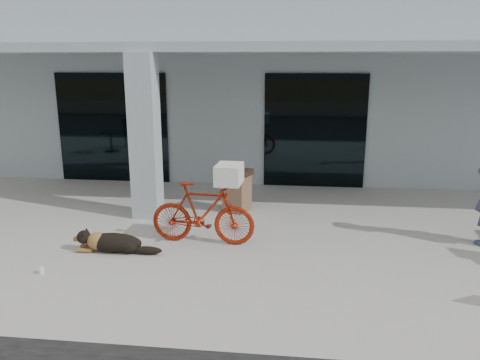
# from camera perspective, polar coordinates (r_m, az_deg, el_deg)

# --- Properties ---
(ground) EXTENTS (80.00, 80.00, 0.00)m
(ground) POSITION_cam_1_polar(r_m,az_deg,el_deg) (7.01, -4.83, -10.68)
(ground) COLOR #A8A69F
(ground) RESTS_ON ground
(building) EXTENTS (22.00, 7.00, 4.50)m
(building) POSITION_cam_1_polar(r_m,az_deg,el_deg) (14.80, 1.57, 11.44)
(building) COLOR #9EACB3
(building) RESTS_ON ground
(storefront_glass_left) EXTENTS (2.80, 0.06, 2.70)m
(storefront_glass_left) POSITION_cam_1_polar(r_m,az_deg,el_deg) (12.18, -15.24, 6.14)
(storefront_glass_left) COLOR black
(storefront_glass_left) RESTS_ON ground
(storefront_glass_right) EXTENTS (2.40, 0.06, 2.70)m
(storefront_glass_right) POSITION_cam_1_polar(r_m,az_deg,el_deg) (11.33, 9.09, 5.89)
(storefront_glass_right) COLOR black
(storefront_glass_right) RESTS_ON ground
(column) EXTENTS (0.50, 0.50, 3.12)m
(column) POSITION_cam_1_polar(r_m,az_deg,el_deg) (9.08, -11.51, 5.13)
(column) COLOR #9EACB3
(column) RESTS_ON ground
(overhang) EXTENTS (22.00, 2.80, 0.18)m
(overhang) POSITION_cam_1_polar(r_m,az_deg,el_deg) (9.92, -0.99, 15.70)
(overhang) COLOR #9EACB3
(overhang) RESTS_ON column
(bicycle) EXTENTS (1.76, 0.59, 1.04)m
(bicycle) POSITION_cam_1_polar(r_m,az_deg,el_deg) (7.76, -4.58, -4.05)
(bicycle) COLOR maroon
(bicycle) RESTS_ON ground
(laundry_basket) EXTENTS (0.43, 0.56, 0.32)m
(laundry_basket) POSITION_cam_1_polar(r_m,az_deg,el_deg) (7.47, -1.34, 0.72)
(laundry_basket) COLOR white
(laundry_basket) RESTS_ON bicycle
(dog) EXTENTS (1.08, 0.41, 0.35)m
(dog) POSITION_cam_1_polar(r_m,az_deg,el_deg) (7.75, -15.15, -7.23)
(dog) COLOR black
(dog) RESTS_ON ground
(cup_near_dog) EXTENTS (0.08, 0.08, 0.09)m
(cup_near_dog) POSITION_cam_1_polar(r_m,az_deg,el_deg) (7.38, -23.07, -10.12)
(cup_near_dog) COLOR white
(cup_near_dog) RESTS_ON ground
(trash_receptacle) EXTENTS (0.65, 0.65, 0.86)m
(trash_receptacle) POSITION_cam_1_polar(r_m,az_deg,el_deg) (9.43, -0.36, -1.29)
(trash_receptacle) COLOR brown
(trash_receptacle) RESTS_ON ground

